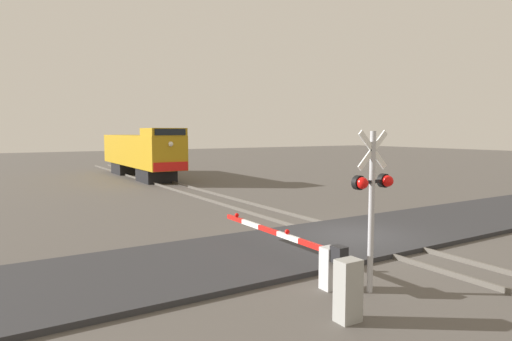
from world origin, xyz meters
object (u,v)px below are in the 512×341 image
(locomotive, at_px, (141,152))
(utility_cabinet, at_px, (348,291))
(crossing_gate, at_px, (309,253))
(crossing_signal, at_px, (372,193))

(locomotive, bearing_deg, utility_cabinet, -99.51)
(utility_cabinet, bearing_deg, locomotive, 80.49)
(utility_cabinet, bearing_deg, crossing_gate, 69.20)
(crossing_gate, distance_m, utility_cabinet, 2.56)
(crossing_gate, relative_size, utility_cabinet, 4.45)
(crossing_signal, distance_m, crossing_gate, 2.35)
(locomotive, height_order, utility_cabinet, locomotive)
(locomotive, xyz_separation_m, crossing_signal, (-3.44, -29.25, 0.29))
(crossing_signal, bearing_deg, locomotive, 83.30)
(locomotive, height_order, crossing_signal, locomotive)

